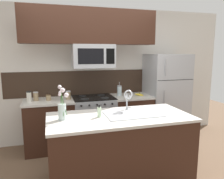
% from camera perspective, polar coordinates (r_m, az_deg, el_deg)
% --- Properties ---
extents(ground_plane, '(10.00, 10.00, 0.00)m').
position_cam_1_polar(ground_plane, '(3.57, -1.63, -19.57)').
color(ground_plane, brown).
extents(rear_partition, '(5.20, 0.10, 2.60)m').
position_cam_1_polar(rear_partition, '(4.45, -2.13, 3.95)').
color(rear_partition, silver).
rests_on(rear_partition, ground).
extents(splash_band, '(3.18, 0.01, 0.48)m').
position_cam_1_polar(splash_band, '(4.35, -5.78, 1.78)').
color(splash_band, '#332319').
rests_on(splash_band, rear_partition).
extents(back_counter_left, '(0.87, 0.65, 0.91)m').
position_cam_1_polar(back_counter_left, '(4.12, -15.91, -8.91)').
color(back_counter_left, '#381E14').
rests_on(back_counter_left, ground).
extents(back_counter_right, '(0.77, 0.65, 0.91)m').
position_cam_1_polar(back_counter_right, '(4.39, 4.91, -7.39)').
color(back_counter_right, '#381E14').
rests_on(back_counter_right, ground).
extents(stove_range, '(0.76, 0.64, 0.93)m').
position_cam_1_polar(stove_range, '(4.19, -4.80, -8.16)').
color(stove_range, '#A8AAAF').
rests_on(stove_range, ground).
extents(microwave, '(0.74, 0.40, 0.41)m').
position_cam_1_polar(microwave, '(3.97, -4.99, 8.68)').
color(microwave, '#A8AAAF').
extents(upper_cabinet_band, '(2.34, 0.34, 0.60)m').
position_cam_1_polar(upper_cabinet_band, '(3.96, -5.76, 16.02)').
color(upper_cabinet_band, '#381E14').
extents(refrigerator, '(0.79, 0.74, 1.71)m').
position_cam_1_polar(refrigerator, '(4.64, 13.72, -1.65)').
color(refrigerator, '#A8AAAF').
rests_on(refrigerator, ground).
extents(storage_jar_tall, '(0.08, 0.08, 0.18)m').
position_cam_1_polar(storage_jar_tall, '(4.00, -20.86, -1.69)').
color(storage_jar_tall, silver).
rests_on(storage_jar_tall, back_counter_left).
extents(storage_jar_medium, '(0.09, 0.09, 0.15)m').
position_cam_1_polar(storage_jar_medium, '(4.03, -19.28, -1.69)').
color(storage_jar_medium, '#997F5B').
rests_on(storage_jar_medium, back_counter_left).
extents(storage_jar_short, '(0.09, 0.09, 0.10)m').
position_cam_1_polar(storage_jar_short, '(3.99, -16.25, -2.00)').
color(storage_jar_short, '#997F5B').
rests_on(storage_jar_short, back_counter_left).
extents(storage_jar_squat, '(0.09, 0.09, 0.15)m').
position_cam_1_polar(storage_jar_squat, '(4.00, -11.38, -1.44)').
color(storage_jar_squat, '#997F5B').
rests_on(storage_jar_squat, back_counter_left).
extents(banana_bunch, '(0.19, 0.11, 0.08)m').
position_cam_1_polar(banana_bunch, '(4.28, 7.14, -1.32)').
color(banana_bunch, yellow).
rests_on(banana_bunch, back_counter_right).
extents(french_press, '(0.09, 0.09, 0.27)m').
position_cam_1_polar(french_press, '(4.25, 1.93, -0.28)').
color(french_press, silver).
rests_on(french_press, back_counter_right).
extents(island_counter, '(1.90, 0.90, 0.91)m').
position_cam_1_polar(island_counter, '(3.09, 2.01, -14.96)').
color(island_counter, '#381E14').
rests_on(island_counter, ground).
extents(kitchen_sink, '(0.76, 0.44, 0.16)m').
position_cam_1_polar(kitchen_sink, '(3.01, 5.57, -7.79)').
color(kitchen_sink, '#ADAFB5').
rests_on(kitchen_sink, island_counter).
extents(sink_faucet, '(0.14, 0.14, 0.31)m').
position_cam_1_polar(sink_faucet, '(3.14, 4.19, -2.01)').
color(sink_faucet, '#B7BABF').
rests_on(sink_faucet, island_counter).
extents(dish_soap_bottle, '(0.06, 0.05, 0.16)m').
position_cam_1_polar(dish_soap_bottle, '(2.85, -3.33, -5.88)').
color(dish_soap_bottle, beige).
rests_on(dish_soap_bottle, island_counter).
extents(flower_vase, '(0.13, 0.14, 0.44)m').
position_cam_1_polar(flower_vase, '(2.78, -12.87, -4.90)').
color(flower_vase, silver).
rests_on(flower_vase, island_counter).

